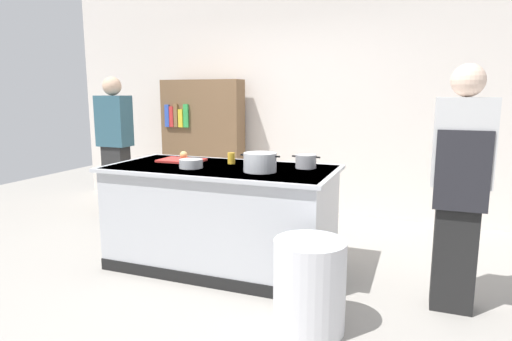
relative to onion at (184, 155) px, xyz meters
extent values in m
plane|color=#9E9991|center=(0.47, -0.18, -0.96)|extent=(10.00, 10.00, 0.00)
cube|color=silver|center=(0.47, 1.92, 0.54)|extent=(6.40, 0.12, 3.00)
cube|color=#B7BABF|center=(0.47, -0.18, -0.51)|extent=(1.90, 0.90, 0.90)
cube|color=#B7BABF|center=(0.47, -0.18, -0.07)|extent=(1.98, 0.98, 0.03)
cube|color=black|center=(0.47, -0.63, -0.91)|extent=(1.90, 0.01, 0.10)
cube|color=red|center=(0.00, -0.03, -0.05)|extent=(0.40, 0.28, 0.02)
sphere|color=tan|center=(0.00, 0.00, 0.00)|extent=(0.07, 0.07, 0.07)
cylinder|color=#B7BABF|center=(0.87, -0.28, 0.02)|extent=(0.27, 0.27, 0.15)
cube|color=black|center=(0.72, -0.28, 0.07)|extent=(0.04, 0.02, 0.01)
cube|color=black|center=(1.02, -0.28, 0.07)|extent=(0.04, 0.02, 0.01)
cylinder|color=#99999E|center=(1.17, 0.02, 0.00)|extent=(0.18, 0.18, 0.11)
cube|color=black|center=(1.07, 0.02, 0.04)|extent=(0.04, 0.02, 0.01)
cube|color=black|center=(1.27, 0.02, 0.04)|extent=(0.04, 0.02, 0.01)
cylinder|color=#B7BABF|center=(0.26, -0.32, -0.02)|extent=(0.20, 0.20, 0.07)
cylinder|color=yellow|center=(0.49, 0.00, -0.01)|extent=(0.07, 0.07, 0.10)
cylinder|color=silver|center=(1.46, -0.96, -0.65)|extent=(0.47, 0.47, 0.61)
cube|color=black|center=(2.34, -0.31, -0.51)|extent=(0.28, 0.20, 0.90)
cube|color=silver|center=(2.34, -0.31, 0.24)|extent=(0.38, 0.24, 0.60)
sphere|color=beige|center=(2.34, -0.31, 0.65)|extent=(0.22, 0.22, 0.22)
cube|color=#232328|center=(2.34, -0.43, 0.06)|extent=(0.34, 0.02, 0.54)
cube|color=#282828|center=(-1.37, 0.74, -0.51)|extent=(0.28, 0.20, 0.90)
cube|color=#2E5564|center=(-1.37, 0.74, 0.24)|extent=(0.38, 0.24, 0.60)
sphere|color=#D3AA8C|center=(-1.37, 0.74, 0.65)|extent=(0.22, 0.22, 0.22)
cube|color=brown|center=(-0.65, 1.62, -0.11)|extent=(1.10, 0.28, 1.70)
cube|color=#3351B7|center=(-1.09, 1.46, 0.28)|extent=(0.06, 0.03, 0.29)
cube|color=red|center=(-1.02, 1.46, 0.27)|extent=(0.05, 0.03, 0.27)
cube|color=brown|center=(-0.96, 1.46, 0.28)|extent=(0.05, 0.03, 0.31)
cube|color=yellow|center=(-0.88, 1.46, 0.25)|extent=(0.06, 0.03, 0.23)
cube|color=green|center=(-0.80, 1.46, 0.28)|extent=(0.07, 0.03, 0.30)
camera|label=1|loc=(2.08, -3.55, 0.57)|focal=30.74mm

